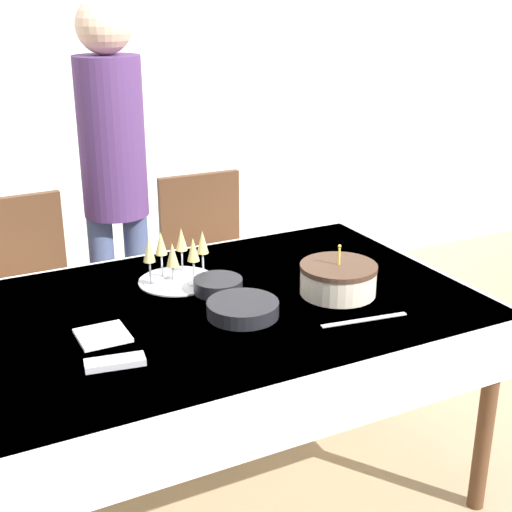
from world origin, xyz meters
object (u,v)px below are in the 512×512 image
object	(u,v)px
dining_chair_far_right	(209,268)
champagne_tray	(177,259)
dining_chair_far_left	(29,301)
plate_stack_dessert	(218,285)
person_standing	(113,165)
plate_stack_main	(243,309)
birthday_cake	(338,279)

from	to	relation	value
dining_chair_far_right	champagne_tray	distance (m)	0.83
dining_chair_far_left	plate_stack_dessert	world-z (taller)	dining_chair_far_left
dining_chair_far_left	champagne_tray	world-z (taller)	dining_chair_far_left
dining_chair_far_left	champagne_tray	distance (m)	0.85
person_standing	plate_stack_dessert	bearing A→B (deg)	-82.19
plate_stack_main	person_standing	distance (m)	1.08
dining_chair_far_left	plate_stack_main	size ratio (longest dim) A/B	4.09
dining_chair_far_right	plate_stack_main	size ratio (longest dim) A/B	4.09
birthday_cake	plate_stack_main	size ratio (longest dim) A/B	1.14
dining_chair_far_left	birthday_cake	bearing A→B (deg)	-48.10
person_standing	champagne_tray	bearing A→B (deg)	-88.22
dining_chair_far_right	plate_stack_dessert	xyz separation A→B (m)	(-0.31, -0.80, 0.27)
birthday_cake	champagne_tray	distance (m)	0.58
champagne_tray	plate_stack_main	world-z (taller)	champagne_tray
champagne_tray	plate_stack_dessert	distance (m)	0.19
plate_stack_main	person_standing	xyz separation A→B (m)	(-0.11, 1.05, 0.27)
plate_stack_main	person_standing	world-z (taller)	person_standing
dining_chair_far_right	person_standing	world-z (taller)	person_standing
plate_stack_main	plate_stack_dessert	size ratio (longest dim) A/B	1.37
birthday_cake	champagne_tray	bearing A→B (deg)	142.37
birthday_cake	person_standing	bearing A→B (deg)	114.97
birthday_cake	dining_chair_far_right	bearing A→B (deg)	93.35
dining_chair_far_left	birthday_cake	world-z (taller)	dining_chair_far_left
plate_stack_dessert	dining_chair_far_right	bearing A→B (deg)	68.87
dining_chair_far_left	person_standing	distance (m)	0.68
dining_chair_far_left	plate_stack_dessert	xyz separation A→B (m)	(0.53, -0.80, 0.27)
champagne_tray	person_standing	distance (m)	0.71
dining_chair_far_right	person_standing	xyz separation A→B (m)	(-0.42, 0.03, 0.54)
dining_chair_far_right	champagne_tray	size ratio (longest dim) A/B	3.40
champagne_tray	plate_stack_dessert	size ratio (longest dim) A/B	1.64
dining_chair_far_left	champagne_tray	bearing A→B (deg)	-55.85
plate_stack_dessert	dining_chair_far_left	bearing A→B (deg)	123.65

